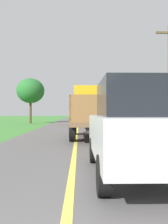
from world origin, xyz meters
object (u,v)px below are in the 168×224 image
object	(u,v)px
banana_truck_near	(93,110)
banana_truck_far	(83,112)
roadside_tree_near_left	(31,91)
following_car	(135,127)

from	to	relation	value
banana_truck_near	banana_truck_far	size ratio (longest dim) A/B	1.00
banana_truck_far	roadside_tree_near_left	xyz separation A→B (m)	(-6.50, 4.57, 2.61)
banana_truck_near	banana_truck_far	world-z (taller)	same
banana_truck_near	banana_truck_far	bearing A→B (deg)	91.49
banana_truck_near	following_car	xyz separation A→B (m)	(0.42, -8.35, -0.41)
banana_truck_near	roadside_tree_near_left	bearing A→B (deg)	111.48
banana_truck_far	roadside_tree_near_left	bearing A→B (deg)	144.90
banana_truck_near	roadside_tree_near_left	size ratio (longest dim) A/B	1.03
banana_truck_near	roadside_tree_near_left	xyz separation A→B (m)	(-6.83, 17.36, 2.60)
roadside_tree_near_left	following_car	distance (m)	26.89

